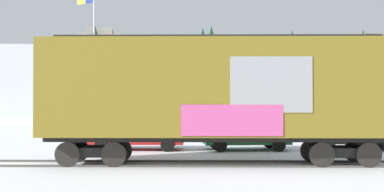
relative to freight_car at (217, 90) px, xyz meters
name	(u,v)px	position (x,y,z in m)	size (l,w,h in m)	color
ground_plane	(198,165)	(-0.73, 0.00, -2.82)	(260.00, 260.00, 0.00)	silver
track	(215,164)	(-0.08, 0.01, -2.78)	(59.99, 5.30, 0.08)	#4C4742
freight_car	(217,90)	(0.00, 0.00, 0.00)	(13.18, 3.55, 4.93)	olive
flagpole	(91,41)	(-7.02, 13.09, 3.58)	(1.34, 0.90, 10.07)	silver
hillside	(177,86)	(-0.77, 70.24, 2.61)	(146.58, 39.87, 14.86)	silver
parked_car_red	(137,132)	(-3.46, 5.62, -1.94)	(4.77, 2.23, 1.71)	#B21E1E
parked_car_green	(245,132)	(1.90, 5.24, -1.94)	(4.24, 2.17, 1.80)	#1E5933
parked_car_black	(354,132)	(7.42, 5.31, -1.94)	(4.33, 2.50, 1.76)	black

